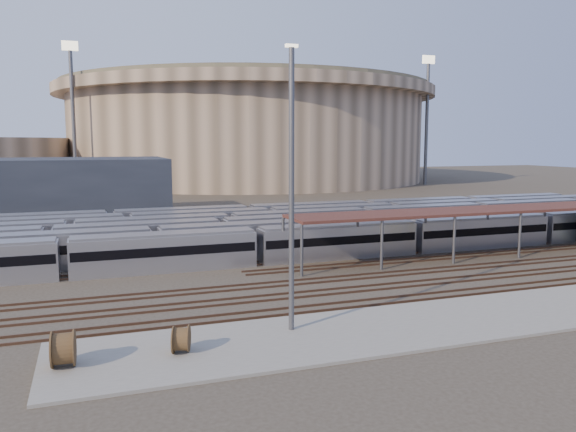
% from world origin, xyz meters
% --- Properties ---
extents(ground, '(420.00, 420.00, 0.00)m').
position_xyz_m(ground, '(0.00, 0.00, 0.00)').
color(ground, '#383026').
rests_on(ground, ground).
extents(apron, '(50.00, 9.00, 0.20)m').
position_xyz_m(apron, '(-5.00, -15.00, 0.10)').
color(apron, gray).
rests_on(apron, ground).
extents(subway_trains, '(126.10, 23.90, 3.60)m').
position_xyz_m(subway_trains, '(2.06, 18.50, 1.80)').
color(subway_trains, '#A8A9AD').
rests_on(subway_trains, ground).
extents(inspection_shed, '(60.30, 6.00, 5.30)m').
position_xyz_m(inspection_shed, '(22.00, 4.00, 4.98)').
color(inspection_shed, '#515155').
rests_on(inspection_shed, ground).
extents(empty_tracks, '(170.00, 9.62, 0.18)m').
position_xyz_m(empty_tracks, '(0.00, -5.00, 0.09)').
color(empty_tracks, '#4C3323').
rests_on(empty_tracks, ground).
extents(stadium, '(124.00, 124.00, 32.50)m').
position_xyz_m(stadium, '(25.00, 140.00, 16.47)').
color(stadium, tan).
rests_on(stadium, ground).
extents(service_building, '(42.00, 20.00, 10.00)m').
position_xyz_m(service_building, '(-35.00, 55.00, 5.00)').
color(service_building, '#1E232D').
rests_on(service_building, ground).
extents(floodlight_0, '(4.00, 1.00, 38.40)m').
position_xyz_m(floodlight_0, '(-30.00, 110.00, 20.65)').
color(floodlight_0, '#515155').
rests_on(floodlight_0, ground).
extents(floodlight_2, '(4.00, 1.00, 38.40)m').
position_xyz_m(floodlight_2, '(70.00, 100.00, 20.65)').
color(floodlight_2, '#515155').
rests_on(floodlight_2, ground).
extents(floodlight_3, '(4.00, 1.00, 38.40)m').
position_xyz_m(floodlight_3, '(-10.00, 160.00, 20.65)').
color(floodlight_3, '#515155').
rests_on(floodlight_3, ground).
extents(cable_reel_west, '(1.36, 1.84, 1.64)m').
position_xyz_m(cable_reel_west, '(-21.95, -15.05, 1.02)').
color(cable_reel_west, brown).
rests_on(cable_reel_west, apron).
extents(cable_reel_east, '(1.26, 2.13, 2.07)m').
position_xyz_m(cable_reel_east, '(-28.50, -15.00, 1.23)').
color(cable_reel_east, brown).
rests_on(cable_reel_east, apron).
extents(yard_light_pole, '(0.80, 0.36, 18.63)m').
position_xyz_m(yard_light_pole, '(-14.32, -13.34, 9.60)').
color(yard_light_pole, '#515155').
rests_on(yard_light_pole, apron).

